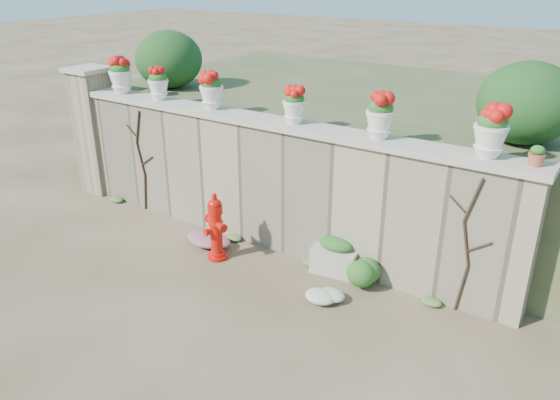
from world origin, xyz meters
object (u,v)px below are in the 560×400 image
Objects in this scene: fire_hydrant at (216,226)px; planter_box at (335,256)px; terracotta_pot at (537,157)px; urn_pot_0 at (121,75)px.

fire_hydrant reaches higher than planter_box.
fire_hydrant is at bearing -167.52° from terracotta_pot.
planter_box is 5.11m from urn_pot_0.
fire_hydrant is 3.56m from urn_pot_0.
planter_box is (1.73, 0.67, -0.29)m from fire_hydrant.
urn_pot_0 is 2.74× the size of terracotta_pot.
terracotta_pot is at bearing -3.33° from planter_box.
planter_box is 3.13× the size of terracotta_pot.
terracotta_pot is (2.41, 0.25, 1.95)m from planter_box.
fire_hydrant is 4.65× the size of terracotta_pot.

